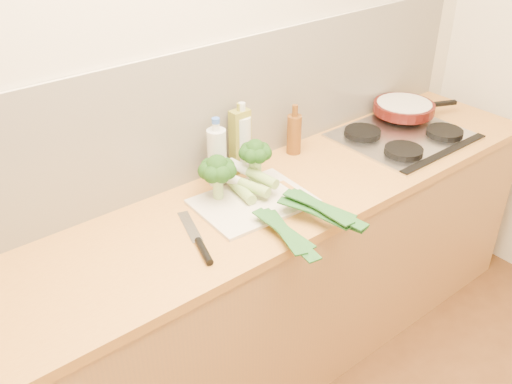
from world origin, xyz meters
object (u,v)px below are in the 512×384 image
at_px(chopping_board, 253,202).
at_px(chefs_knife, 200,245).
at_px(gas_hob, 404,135).
at_px(skillet, 404,107).

bearing_deg(chopping_board, chefs_knife, -158.68).
bearing_deg(gas_hob, chopping_board, 179.94).
bearing_deg(gas_hob, skillet, 39.81).
relative_size(gas_hob, chefs_knife, 1.73).
relative_size(gas_hob, skillet, 1.39).
relative_size(gas_hob, chopping_board, 1.36).
distance_m(chopping_board, skillet, 1.08).
bearing_deg(gas_hob, chefs_knife, -175.15).
xyz_separation_m(chopping_board, chefs_knife, (-0.31, -0.10, 0.00)).
bearing_deg(chefs_knife, skillet, 27.07).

